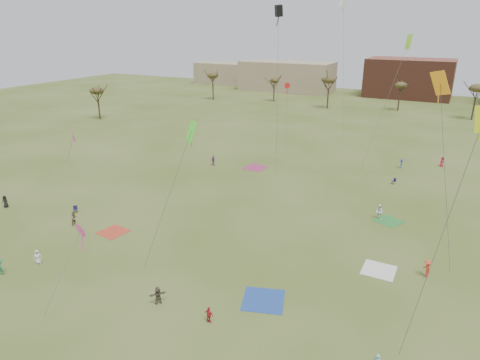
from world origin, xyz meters
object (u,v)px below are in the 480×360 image
at_px(flyer_near_center, 1,267).
at_px(camp_chair_right, 393,182).
at_px(spectator_fore_a, 209,315).
at_px(camp_chair_left, 76,211).
at_px(flyer_near_left, 38,257).

xyz_separation_m(flyer_near_center, camp_chair_right, (28.99, 42.23, -0.52)).
xyz_separation_m(spectator_fore_a, camp_chair_left, (-25.75, 10.08, -0.44)).
height_order(spectator_fore_a, camp_chair_left, spectator_fore_a).
relative_size(flyer_near_left, spectator_fore_a, 1.05).
relative_size(flyer_near_center, camp_chair_left, 1.80).
height_order(flyer_near_left, flyer_near_center, flyer_near_center).
distance_m(camp_chair_left, camp_chair_right, 44.50).
distance_m(flyer_near_left, flyer_near_center, 3.23).
distance_m(flyer_near_center, camp_chair_right, 51.22).
bearing_deg(flyer_near_center, spectator_fore_a, -162.56).
bearing_deg(flyer_near_center, camp_chair_left, -61.26).
distance_m(flyer_near_left, camp_chair_right, 48.03).
bearing_deg(spectator_fore_a, flyer_near_center, 12.47).
height_order(flyer_near_center, spectator_fore_a, flyer_near_center).
height_order(spectator_fore_a, camp_chair_right, spectator_fore_a).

